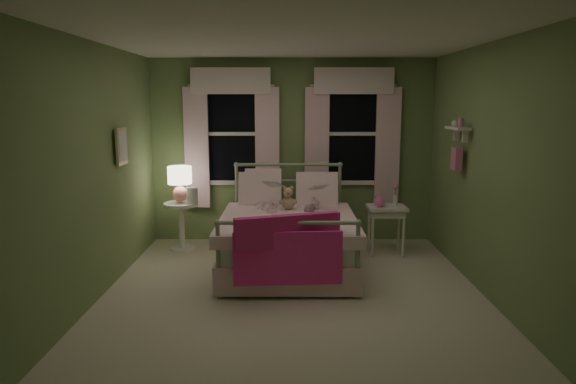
{
  "coord_description": "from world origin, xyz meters",
  "views": [
    {
      "loc": [
        -0.04,
        -5.22,
        2.01
      ],
      "look_at": [
        -0.05,
        0.45,
        1.0
      ],
      "focal_mm": 32.0,
      "sensor_mm": 36.0,
      "label": 1
    }
  ],
  "objects_px": {
    "teddy_bear": "(288,200)",
    "nightstand_left": "(181,219)",
    "bed": "(288,238)",
    "nightstand_right": "(386,214)",
    "child_left": "(266,183)",
    "table_lamp": "(180,181)",
    "child_right": "(310,189)"
  },
  "relations": [
    {
      "from": "bed",
      "to": "nightstand_left",
      "type": "height_order",
      "value": "bed"
    },
    {
      "from": "child_right",
      "to": "nightstand_right",
      "type": "relative_size",
      "value": 1.04
    },
    {
      "from": "bed",
      "to": "teddy_bear",
      "type": "xyz_separation_m",
      "value": [
        0.01,
        0.27,
        0.42
      ]
    },
    {
      "from": "child_right",
      "to": "table_lamp",
      "type": "bearing_deg",
      "value": -3.46
    },
    {
      "from": "teddy_bear",
      "to": "nightstand_left",
      "type": "relative_size",
      "value": 0.46
    },
    {
      "from": "child_right",
      "to": "table_lamp",
      "type": "distance_m",
      "value": 1.77
    },
    {
      "from": "table_lamp",
      "to": "nightstand_right",
      "type": "relative_size",
      "value": 0.76
    },
    {
      "from": "bed",
      "to": "child_left",
      "type": "xyz_separation_m",
      "value": [
        -0.27,
        0.43,
        0.6
      ]
    },
    {
      "from": "child_right",
      "to": "teddy_bear",
      "type": "height_order",
      "value": "child_right"
    },
    {
      "from": "nightstand_left",
      "to": "child_left",
      "type": "bearing_deg",
      "value": -16.85
    },
    {
      "from": "nightstand_right",
      "to": "teddy_bear",
      "type": "bearing_deg",
      "value": -166.96
    },
    {
      "from": "bed",
      "to": "nightstand_right",
      "type": "distance_m",
      "value": 1.43
    },
    {
      "from": "nightstand_left",
      "to": "child_right",
      "type": "bearing_deg",
      "value": -11.59
    },
    {
      "from": "nightstand_left",
      "to": "nightstand_right",
      "type": "xyz_separation_m",
      "value": [
        2.75,
        -0.21,
        0.13
      ]
    },
    {
      "from": "child_left",
      "to": "table_lamp",
      "type": "xyz_separation_m",
      "value": [
        -1.17,
        0.36,
        -0.02
      ]
    },
    {
      "from": "child_right",
      "to": "teddy_bear",
      "type": "distance_m",
      "value": 0.34
    },
    {
      "from": "child_left",
      "to": "child_right",
      "type": "xyz_separation_m",
      "value": [
        0.56,
        0.0,
        -0.07
      ]
    },
    {
      "from": "child_right",
      "to": "child_left",
      "type": "bearing_deg",
      "value": 8.13
    },
    {
      "from": "bed",
      "to": "teddy_bear",
      "type": "distance_m",
      "value": 0.5
    },
    {
      "from": "teddy_bear",
      "to": "child_left",
      "type": "bearing_deg",
      "value": 150.5
    },
    {
      "from": "child_right",
      "to": "nightstand_right",
      "type": "distance_m",
      "value": 1.08
    },
    {
      "from": "bed",
      "to": "child_left",
      "type": "relative_size",
      "value": 2.52
    },
    {
      "from": "teddy_bear",
      "to": "nightstand_right",
      "type": "bearing_deg",
      "value": 13.04
    },
    {
      "from": "child_right",
      "to": "nightstand_right",
      "type": "height_order",
      "value": "child_right"
    },
    {
      "from": "child_left",
      "to": "teddy_bear",
      "type": "bearing_deg",
      "value": 137.67
    },
    {
      "from": "bed",
      "to": "table_lamp",
      "type": "bearing_deg",
      "value": 151.45
    },
    {
      "from": "child_left",
      "to": "child_right",
      "type": "bearing_deg",
      "value": 167.17
    },
    {
      "from": "teddy_bear",
      "to": "table_lamp",
      "type": "bearing_deg",
      "value": 160.54
    },
    {
      "from": "bed",
      "to": "teddy_bear",
      "type": "bearing_deg",
      "value": 88.85
    },
    {
      "from": "child_left",
      "to": "teddy_bear",
      "type": "relative_size",
      "value": 2.68
    },
    {
      "from": "bed",
      "to": "child_right",
      "type": "distance_m",
      "value": 0.74
    },
    {
      "from": "bed",
      "to": "teddy_bear",
      "type": "relative_size",
      "value": 6.77
    }
  ]
}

